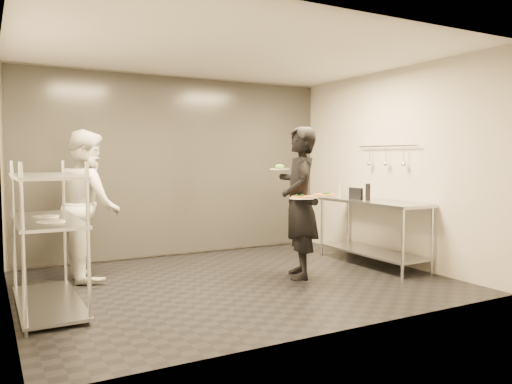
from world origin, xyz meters
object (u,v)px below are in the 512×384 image
pos_monitor (356,194)px  bottle_clear (349,191)px  pizza_plate_far (324,195)px  bottle_dark (368,192)px  waiter (300,203)px  salad_plate (280,168)px  chef (88,205)px  pizza_plate_near (303,197)px  bottle_green (340,190)px  prep_counter (372,221)px  pass_rack (47,233)px

pos_monitor → bottle_clear: (0.27, 0.49, 0.01)m
pizza_plate_far → bottle_dark: 1.18m
waiter → salad_plate: 0.55m
pizza_plate_far → bottle_clear: bottle_clear is taller
chef → pizza_plate_near: size_ratio=5.70×
bottle_green → bottle_clear: bottle_green is taller
pizza_plate_near → bottle_clear: bearing=33.9°
pizza_plate_near → pos_monitor: (1.33, 0.59, -0.04)m
bottle_clear → waiter: bearing=-150.0°
waiter → bottle_dark: bearing=122.6°
pizza_plate_far → salad_plate: (-0.32, 0.55, 0.34)m
chef → bottle_dark: bearing=-107.0°
waiter → bottle_green: 1.43m
prep_counter → waiter: (-1.35, -0.16, 0.34)m
prep_counter → pizza_plate_far: (-1.15, -0.40, 0.44)m
bottle_dark → salad_plate: bearing=175.6°
bottle_clear → chef: bearing=174.7°
pass_rack → pizza_plate_far: (3.18, -0.40, 0.30)m
salad_plate → bottle_clear: 1.76m
prep_counter → salad_plate: salad_plate is taller
chef → bottle_green: size_ratio=7.85×
chef → pizza_plate_near: chef is taller
bottle_green → bottle_dark: bearing=-81.8°
pos_monitor → bottle_clear: bottle_clear is taller
pizza_plate_near → bottle_clear: size_ratio=1.78×
pizza_plate_near → bottle_dark: 1.45m
chef → bottle_green: chef is taller
prep_counter → pizza_plate_far: size_ratio=5.68×
salad_plate → bottle_green: 1.45m
chef → pos_monitor: (3.61, -0.85, 0.07)m
prep_counter → waiter: 1.40m
pizza_plate_near → chef: bearing=147.8°
bottle_green → bottle_clear: 0.32m
pass_rack → salad_plate: (2.86, 0.15, 0.63)m
pass_rack → bottle_green: 4.25m
waiter → bottle_clear: (1.51, 0.87, 0.05)m
salad_plate → bottle_green: bearing=18.0°
pass_rack → bottle_clear: 4.55m
bottle_green → pos_monitor: bearing=-87.8°
chef → pizza_plate_far: size_ratio=5.94×
chef → pass_rack: bearing=149.6°
pass_rack → pizza_plate_far: pass_rack is taller
pass_rack → bottle_dark: 4.28m
salad_plate → pos_monitor: 1.41m
pos_monitor → bottle_dark: 0.20m
pizza_plate_far → pos_monitor: pizza_plate_far is taller
prep_counter → bottle_dark: size_ratio=7.42×
bottle_clear → bottle_dark: bearing=-107.2°
pizza_plate_near → bottle_green: bottle_green is taller
waiter → bottle_clear: waiter is taller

